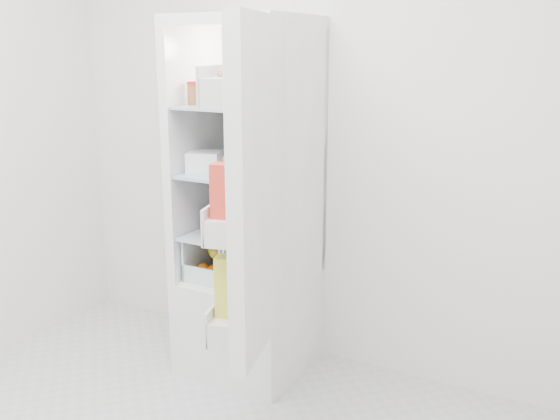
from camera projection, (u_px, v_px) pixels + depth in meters
The scene contains 19 objects.
room_walls at pixel (90, 68), 1.85m from camera, with size 3.02×3.02×2.61m.
refrigerator at pixel (253, 244), 3.23m from camera, with size 0.60×0.60×1.80m.
shelf_low at pixel (246, 233), 3.16m from camera, with size 0.49×0.53×0.01m, color #9FAEBA.
shelf_mid at pixel (245, 173), 3.09m from camera, with size 0.49×0.53×0.01m, color #9FAEBA.
shelf_top at pixel (244, 106), 3.00m from camera, with size 0.49×0.53×0.01m, color #9FAEBA.
crisper_left at pixel (227, 254), 3.25m from camera, with size 0.23×0.46×0.22m, color silver, non-canonical shape.
crisper_right at pixel (267, 261), 3.14m from camera, with size 0.23×0.46×0.22m, color silver, non-canonical shape.
condiment_jars at pixel (231, 96), 2.93m from camera, with size 0.46×0.32×0.08m.
squeeze_bottle at pixel (289, 88), 2.93m from camera, with size 0.05×0.05×0.16m, color white.
tub_white at pixel (205, 162), 3.06m from camera, with size 0.16×0.16×0.10m, color white.
tub_cream at pixel (236, 162), 3.12m from camera, with size 0.13×0.13×0.07m, color white.
tin_red at pixel (256, 178), 2.80m from camera, with size 0.08×0.08×0.06m, color red.
foil_tray at pixel (233, 163), 3.21m from camera, with size 0.16×0.12×0.04m, color #B9BABE.
red_cabbage at pixel (282, 213), 3.15m from camera, with size 0.19×0.19×0.19m, color #5A2160.
bell_pepper at pixel (211, 225), 3.07m from camera, with size 0.11×0.11×0.11m, color red.
mushroom_bowl at pixel (215, 223), 3.18m from camera, with size 0.15×0.15×0.07m, color #9BC1E7.
citrus_pile at pixel (222, 259), 3.23m from camera, with size 0.20×0.31×0.16m.
veg_pile at pixel (268, 270), 3.15m from camera, with size 0.16×0.30×0.10m.
fridge_door at pixel (251, 196), 2.42m from camera, with size 0.31×0.60×1.30m.
Camera 1 is at (1.41, -1.39, 1.65)m, focal length 40.00 mm.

